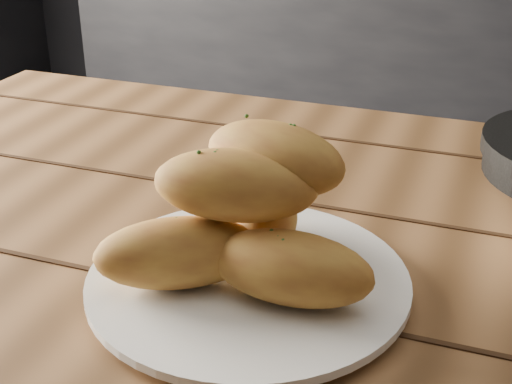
% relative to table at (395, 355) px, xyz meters
% --- Properties ---
extents(counter, '(2.80, 0.60, 0.90)m').
position_rel_table_xyz_m(counter, '(-0.03, 1.96, -0.20)').
color(counter, black).
rests_on(counter, ground).
extents(table, '(1.48, 0.87, 0.75)m').
position_rel_table_xyz_m(table, '(0.00, 0.00, 0.00)').
color(table, brown).
rests_on(table, ground).
extents(plate, '(0.28, 0.28, 0.02)m').
position_rel_table_xyz_m(plate, '(-0.12, -0.08, 0.11)').
color(plate, white).
rests_on(plate, table).
extents(bread_rolls, '(0.24, 0.22, 0.13)m').
position_rel_table_xyz_m(bread_rolls, '(-0.13, -0.08, 0.17)').
color(bread_rolls, gold).
rests_on(bread_rolls, plate).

